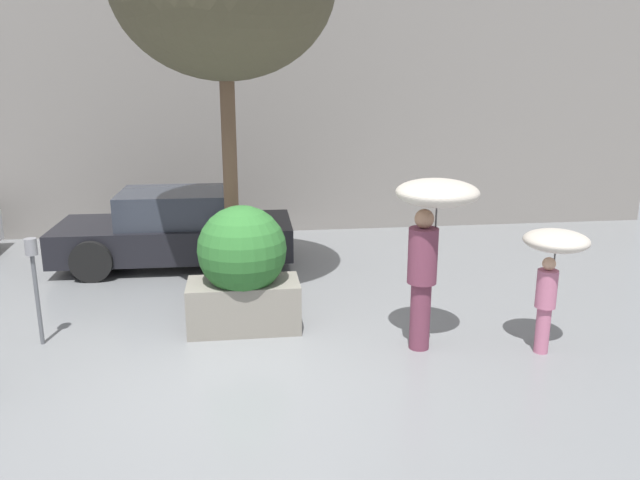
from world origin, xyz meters
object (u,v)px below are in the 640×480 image
object	(u,v)px
person_adult	(432,220)
parking_meter	(34,269)
person_child	(554,256)
planter_box	(243,267)
parked_car_near	(175,230)

from	to	relation	value
person_adult	parking_meter	size ratio (longest dim) A/B	1.53
person_child	parking_meter	xyz separation A→B (m)	(-6.01, 0.97, -0.22)
planter_box	person_adult	xyz separation A→B (m)	(2.18, -0.85, 0.74)
person_child	parked_car_near	size ratio (longest dim) A/B	0.37
person_adult	person_child	world-z (taller)	person_adult
person_adult	parked_car_near	distance (m)	5.21
person_adult	parked_car_near	size ratio (longest dim) A/B	0.51
parking_meter	person_adult	bearing A→B (deg)	-8.34
person_adult	parking_meter	bearing A→B (deg)	157.68
planter_box	person_adult	bearing A→B (deg)	-21.21
planter_box	person_child	bearing A→B (deg)	-17.68
planter_box	parked_car_near	distance (m)	3.27
parked_car_near	planter_box	bearing A→B (deg)	-158.72
planter_box	parked_car_near	bearing A→B (deg)	110.26
planter_box	person_child	world-z (taller)	planter_box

